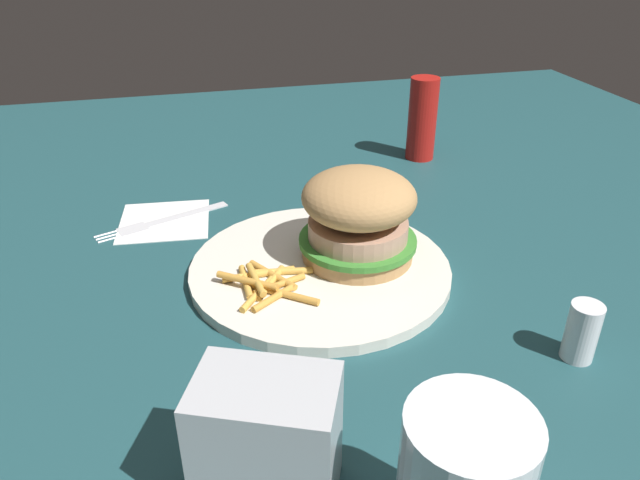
{
  "coord_description": "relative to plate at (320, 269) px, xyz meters",
  "views": [
    {
      "loc": [
        0.12,
        0.5,
        0.35
      ],
      "look_at": [
        -0.01,
        -0.03,
        0.04
      ],
      "focal_mm": 33.49,
      "sensor_mm": 36.0,
      "label": 1
    }
  ],
  "objects": [
    {
      "name": "fries_pile",
      "position": [
        0.06,
        0.03,
        0.01
      ],
      "size": [
        0.1,
        0.09,
        0.01
      ],
      "color": "gold",
      "rests_on": "plate"
    },
    {
      "name": "sandwich",
      "position": [
        -0.04,
        -0.01,
        0.06
      ],
      "size": [
        0.13,
        0.13,
        0.1
      ],
      "color": "tan",
      "rests_on": "plate"
    },
    {
      "name": "napkin",
      "position": [
        0.16,
        -0.17,
        -0.01
      ],
      "size": [
        0.12,
        0.12,
        0.0
      ],
      "primitive_type": "cube",
      "rotation": [
        0.0,
        0.0,
        -0.1
      ],
      "color": "white",
      "rests_on": "ground_plane"
    },
    {
      "name": "ketchup_bottle",
      "position": [
        -0.24,
        -0.3,
        0.06
      ],
      "size": [
        0.04,
        0.04,
        0.13
      ],
      "primitive_type": "cylinder",
      "color": "#B21914",
      "rests_on": "ground_plane"
    },
    {
      "name": "ground_plane",
      "position": [
        0.01,
        0.03,
        -0.01
      ],
      "size": [
        1.6,
        1.6,
        0.0
      ],
      "primitive_type": "plane",
      "color": "#1E474C"
    },
    {
      "name": "salt_shaker",
      "position": [
        -0.19,
        0.19,
        0.02
      ],
      "size": [
        0.03,
        0.03,
        0.06
      ],
      "primitive_type": "cylinder",
      "color": "white",
      "rests_on": "ground_plane"
    },
    {
      "name": "plate",
      "position": [
        0.0,
        0.0,
        0.0
      ],
      "size": [
        0.28,
        0.28,
        0.01
      ],
      "primitive_type": "cylinder",
      "color": "silver",
      "rests_on": "ground_plane"
    },
    {
      "name": "napkin_dispenser",
      "position": [
        0.1,
        0.26,
        0.04
      ],
      "size": [
        0.11,
        0.09,
        0.1
      ],
      "primitive_type": "cube",
      "rotation": [
        0.0,
        0.0,
        2.73
      ],
      "color": "#B7BABF",
      "rests_on": "ground_plane"
    },
    {
      "name": "fork",
      "position": [
        0.16,
        -0.17,
        -0.0
      ],
      "size": [
        0.17,
        0.08,
        0.0
      ],
      "color": "silver",
      "rests_on": "napkin"
    }
  ]
}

